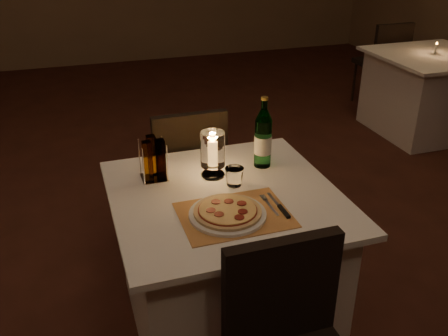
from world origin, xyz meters
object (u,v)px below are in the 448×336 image
object	(u,v)px
pizza	(228,211)
hurricane_candle	(213,151)
chair_far	(187,165)
plate	(228,214)
water_bottle	(263,139)
tumbler	(234,177)
neighbor_table_right	(427,93)
main_table	(225,260)

from	to	relation	value
pizza	hurricane_candle	distance (m)	0.38
chair_far	plate	world-z (taller)	chair_far
plate	water_bottle	bearing A→B (deg)	51.68
tumbler	water_bottle	size ratio (longest dim) A/B	0.24
hurricane_candle	pizza	bearing A→B (deg)	-97.60
neighbor_table_right	water_bottle	bearing A→B (deg)	-145.37
chair_far	water_bottle	distance (m)	0.65
water_bottle	hurricane_candle	xyz separation A→B (m)	(-0.26, -0.03, -0.01)
pizza	tumbler	world-z (taller)	tumbler
water_bottle	neighbor_table_right	size ratio (longest dim) A/B	0.35
main_table	plate	distance (m)	0.42
pizza	chair_far	bearing A→B (deg)	86.81
plate	water_bottle	distance (m)	0.52
main_table	hurricane_candle	distance (m)	0.53
plate	neighbor_table_right	xyz separation A→B (m)	(2.63, 2.00, -0.38)
chair_far	hurricane_candle	world-z (taller)	hurricane_candle
chair_far	tumbler	bearing A→B (deg)	-84.24
chair_far	tumbler	world-z (taller)	chair_far
hurricane_candle	tumbler	bearing A→B (deg)	-60.92
chair_far	tumbler	size ratio (longest dim) A/B	10.39
plate	hurricane_candle	world-z (taller)	hurricane_candle
tumbler	chair_far	bearing A→B (deg)	95.76
tumbler	pizza	bearing A→B (deg)	-114.94
main_table	tumbler	distance (m)	0.42
tumbler	water_bottle	bearing A→B (deg)	36.88
chair_far	neighbor_table_right	world-z (taller)	chair_far
main_table	plate	size ratio (longest dim) A/B	3.12
tumbler	neighbor_table_right	world-z (taller)	tumbler
hurricane_candle	neighbor_table_right	size ratio (longest dim) A/B	0.22
plate	neighbor_table_right	world-z (taller)	plate
plate	hurricane_candle	xyz separation A→B (m)	(0.05, 0.37, 0.12)
plate	hurricane_candle	bearing A→B (deg)	82.39
chair_far	water_bottle	world-z (taller)	water_bottle
main_table	pizza	xyz separation A→B (m)	(-0.05, -0.18, 0.39)
chair_far	water_bottle	bearing A→B (deg)	-62.21
hurricane_candle	chair_far	bearing A→B (deg)	89.89
chair_far	hurricane_candle	bearing A→B (deg)	-90.11
plate	pizza	distance (m)	0.02
pizza	hurricane_candle	bearing A→B (deg)	82.40
neighbor_table_right	tumbler	bearing A→B (deg)	-145.19
tumbler	hurricane_candle	distance (m)	0.16
main_table	hurricane_candle	world-z (taller)	hurricane_candle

